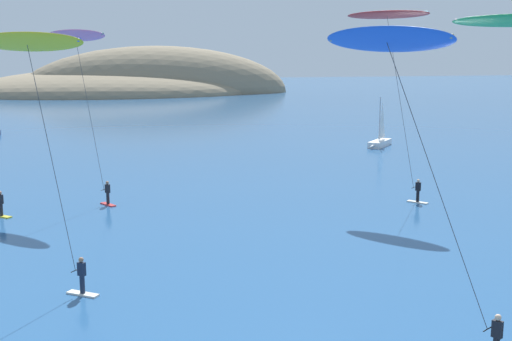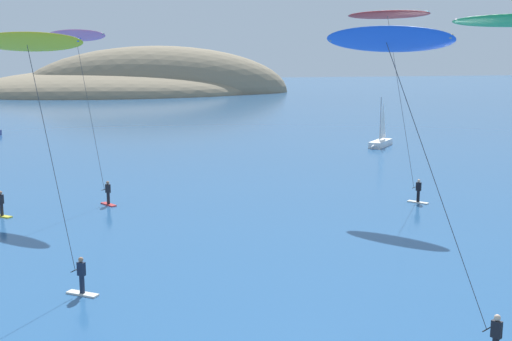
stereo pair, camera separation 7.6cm
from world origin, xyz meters
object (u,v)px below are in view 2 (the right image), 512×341
object	(u,v)px
kitesurfer_blue	(393,58)
kitesurfer_yellow	(31,60)
kitesurfer_pink	(78,49)
kitesurfer_red	(390,26)
sailboat_near	(380,141)

from	to	relation	value
kitesurfer_blue	kitesurfer_yellow	bearing A→B (deg)	148.42
kitesurfer_pink	kitesurfer_blue	world-z (taller)	kitesurfer_pink
kitesurfer_yellow	kitesurfer_red	bearing A→B (deg)	27.43
kitesurfer_red	kitesurfer_yellow	xyz separation A→B (m)	(-23.58, -12.24, -2.27)
sailboat_near	kitesurfer_blue	bearing A→B (deg)	-117.57
sailboat_near	kitesurfer_red	xyz separation A→B (m)	(-12.61, -24.57, 11.74)
sailboat_near	kitesurfer_blue	distance (m)	51.32
kitesurfer_pink	kitesurfer_blue	bearing A→B (deg)	-67.85
sailboat_near	kitesurfer_blue	world-z (taller)	kitesurfer_blue
kitesurfer_red	kitesurfer_blue	distance (m)	22.92
sailboat_near	kitesurfer_yellow	bearing A→B (deg)	-134.51
sailboat_near	kitesurfer_blue	size ratio (longest dim) A/B	0.50
kitesurfer_yellow	kitesurfer_blue	size ratio (longest dim) A/B	0.99
kitesurfer_pink	kitesurfer_red	distance (m)	21.79
sailboat_near	kitesurfer_yellow	distance (m)	52.47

